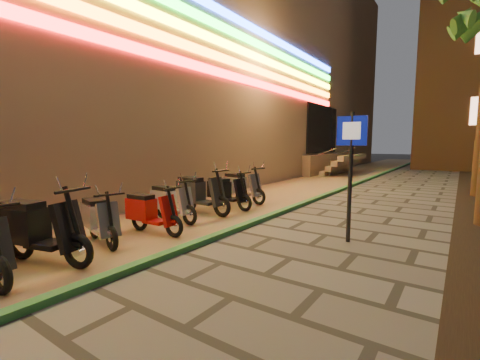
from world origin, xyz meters
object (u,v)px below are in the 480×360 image
Objects in this scene: scooter_4 at (35,229)px; scooter_7 at (170,202)px; pedestrian_sign at (351,159)px; scooter_8 at (198,193)px; scooter_10 at (240,186)px; scooter_6 at (149,212)px; scooter_5 at (98,219)px; scooter_9 at (225,191)px.

scooter_7 is at bearing 80.81° from scooter_4.
scooter_8 is (-4.16, 0.28, -1.07)m from pedestrian_sign.
scooter_4 is at bearing -83.26° from scooter_8.
scooter_10 is at bearing 77.82° from scooter_4.
scooter_10 is at bearing 95.34° from scooter_7.
scooter_6 is at bearing -75.58° from scooter_8.
scooter_6 is 1.11m from scooter_7.
pedestrian_sign reaches higher than scooter_10.
scooter_4 reaches higher than scooter_6.
scooter_8 is at bearing -80.22° from scooter_10.
scooter_6 is (0.27, 0.99, -0.00)m from scooter_5.
scooter_4 reaches higher than scooter_7.
pedestrian_sign is 1.66× the size of scooter_5.
pedestrian_sign is 4.30m from scooter_8.
scooter_4 is 6.29m from scooter_10.
scooter_9 is 1.09m from scooter_10.
scooter_10 is at bearing 92.71° from scooter_6.
pedestrian_sign is 1.38× the size of scooter_4.
scooter_4 is 3.21m from scooter_7.
scooter_6 is (-3.70, -1.78, -1.16)m from pedestrian_sign.
scooter_6 is 0.89× the size of scooter_10.
scooter_9 is (-3.97, 1.25, -1.12)m from pedestrian_sign.
scooter_9 is (0.01, 4.03, 0.03)m from scooter_5.
scooter_8 is at bearing 107.90° from scooter_5.
scooter_4 is at bearing -76.99° from scooter_10.
pedestrian_sign is 1.54× the size of scooter_9.
scooter_4 reaches higher than scooter_10.
scooter_5 is at bearing -84.61° from scooter_8.
scooter_9 is at bearing -70.15° from scooter_10.
scooter_10 is (-0.00, 2.05, -0.03)m from scooter_8.
scooter_5 is at bearing -149.29° from pedestrian_sign.
scooter_8 reaches higher than scooter_10.
scooter_6 is 0.97× the size of scooter_7.
scooter_8 is (-0.18, 3.05, 0.09)m from scooter_5.
scooter_6 is at bearing -78.25° from scooter_9.
scooter_9 is at bearing 91.37° from scooter_6.
scooter_9 is (0.19, 0.97, -0.06)m from scooter_8.
pedestrian_sign is at bearing -10.79° from scooter_9.
scooter_7 is 0.86× the size of scooter_8.
scooter_4 is 1.20× the size of scooter_6.
scooter_9 is (0.18, 2.02, 0.02)m from scooter_7.
scooter_5 is 2.02m from scooter_7.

